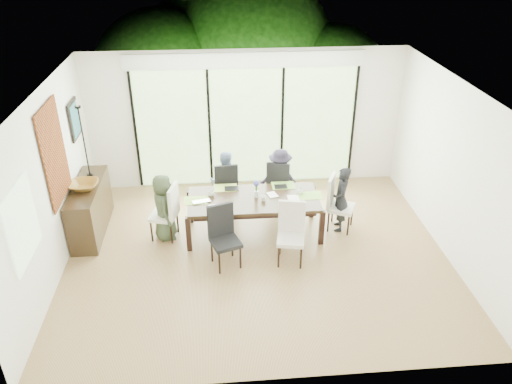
{
  "coord_description": "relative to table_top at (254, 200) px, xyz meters",
  "views": [
    {
      "loc": [
        -0.59,
        -6.53,
        4.74
      ],
      "look_at": [
        0.0,
        0.25,
        1.0
      ],
      "focal_mm": 35.0,
      "sensor_mm": 36.0,
      "label": 1
    }
  ],
  "objects": [
    {
      "name": "wall_front",
      "position": [
        0.01,
        -3.14,
        0.7
      ],
      "size": [
        6.0,
        0.02,
        2.7
      ],
      "primitive_type": "cube",
      "color": "silver",
      "rests_on": "floor"
    },
    {
      "name": "tablet_far_l",
      "position": [
        -0.35,
        0.35,
        0.04
      ],
      "size": [
        0.23,
        0.16,
        0.01
      ],
      "primitive_type": "cube",
      "color": "black",
      "rests_on": "table_top"
    },
    {
      "name": "placemat_right",
      "position": [
        0.95,
        0.0,
        0.03
      ],
      "size": [
        0.39,
        0.29,
        0.01
      ],
      "primitive_type": "cube",
      "color": "#7AB33F",
      "rests_on": "table_top"
    },
    {
      "name": "placemat_far_l",
      "position": [
        -0.45,
        0.4,
        0.03
      ],
      "size": [
        0.39,
        0.29,
        0.01
      ],
      "primitive_type": "cube",
      "color": "#9BB641",
      "rests_on": "table_top"
    },
    {
      "name": "tapestry",
      "position": [
        -2.96,
        -0.23,
        1.05
      ],
      "size": [
        0.02,
        1.0,
        1.5
      ],
      "primitive_type": "cube",
      "color": "#953D15",
      "rests_on": "wall_left"
    },
    {
      "name": "platter_snacks",
      "position": [
        -0.55,
        -0.3,
        0.06
      ],
      "size": [
        0.18,
        0.18,
        0.01
      ],
      "primitive_type": "cube",
      "color": "#E2571A",
      "rests_on": "table_top"
    },
    {
      "name": "table_top",
      "position": [
        0.0,
        0.0,
        0.0
      ],
      "size": [
        2.15,
        0.99,
        0.05
      ],
      "primitive_type": "cube",
      "color": "black",
      "rests_on": "floor"
    },
    {
      "name": "blinds_header",
      "position": [
        0.01,
        1.83,
        1.85
      ],
      "size": [
        4.4,
        0.06,
        0.28
      ],
      "primitive_type": "cube",
      "color": "white",
      "rests_on": "wall_back"
    },
    {
      "name": "bowl",
      "position": [
        -2.75,
        0.2,
        0.28
      ],
      "size": [
        0.46,
        0.46,
        0.11
      ],
      "primitive_type": "imported",
      "color": "brown",
      "rests_on": "sideboard"
    },
    {
      "name": "chair_left_end",
      "position": [
        -1.5,
        0.0,
        -0.15
      ],
      "size": [
        0.5,
        0.5,
        0.99
      ],
      "primitive_type": null,
      "rotation": [
        0.0,
        0.0,
        -1.82
      ],
      "color": "white",
      "rests_on": "floor"
    },
    {
      "name": "chair_right_end",
      "position": [
        1.5,
        0.0,
        -0.15
      ],
      "size": [
        0.55,
        0.55,
        0.99
      ],
      "primitive_type": null,
      "rotation": [
        0.0,
        0.0,
        1.14
      ],
      "color": "white",
      "rests_on": "floor"
    },
    {
      "name": "papers",
      "position": [
        0.7,
        -0.05,
        0.03
      ],
      "size": [
        0.27,
        0.2,
        0.0
      ],
      "primitive_type": "cube",
      "color": "white",
      "rests_on": "table_top"
    },
    {
      "name": "side_window",
      "position": [
        -2.96,
        -1.83,
        0.85
      ],
      "size": [
        0.02,
        0.9,
        1.0
      ],
      "primitive_type": "cube",
      "color": "#8CAD7F",
      "rests_on": "wall_left"
    },
    {
      "name": "cup_c",
      "position": [
        0.8,
        0.1,
        0.07
      ],
      "size": [
        0.16,
        0.16,
        0.09
      ],
      "primitive_type": "imported",
      "rotation": [
        0.0,
        0.0,
        3.76
      ],
      "color": "white",
      "rests_on": "table_top"
    },
    {
      "name": "deck",
      "position": [
        0.01,
        2.77,
        -0.7
      ],
      "size": [
        6.0,
        1.8,
        0.1
      ],
      "primitive_type": "cube",
      "color": "#523123",
      "rests_on": "ground"
    },
    {
      "name": "candlestick_pan",
      "position": [
        -2.75,
        0.65,
        1.46
      ],
      "size": [
        0.1,
        0.1,
        0.03
      ],
      "primitive_type": "cylinder",
      "color": "black",
      "rests_on": "sideboard"
    },
    {
      "name": "mullion_a",
      "position": [
        -2.09,
        1.83,
        0.55
      ],
      "size": [
        0.05,
        0.04,
        2.3
      ],
      "primitive_type": "cube",
      "color": "black",
      "rests_on": "wall_back"
    },
    {
      "name": "mullion_c",
      "position": [
        0.71,
        1.83,
        0.55
      ],
      "size": [
        0.05,
        0.04,
        2.3
      ],
      "primitive_type": "cube",
      "color": "black",
      "rests_on": "wall_back"
    },
    {
      "name": "placemat_far_r",
      "position": [
        0.55,
        0.4,
        0.03
      ],
      "size": [
        0.39,
        0.29,
        0.01
      ],
      "primitive_type": "cube",
      "color": "#71A43A",
      "rests_on": "table_top"
    },
    {
      "name": "ceiling",
      "position": [
        0.01,
        -0.63,
        2.06
      ],
      "size": [
        6.0,
        5.0,
        0.01
      ],
      "primitive_type": "cube",
      "color": "white",
      "rests_on": "wall_back"
    },
    {
      "name": "candlestick_shaft",
      "position": [
        -2.75,
        0.65,
        0.86
      ],
      "size": [
        0.02,
        0.02,
        1.21
      ],
      "primitive_type": "cylinder",
      "color": "black",
      "rests_on": "sideboard"
    },
    {
      "name": "sideboard",
      "position": [
        -2.75,
        0.3,
        -0.21
      ],
      "size": [
        0.44,
        1.55,
        0.87
      ],
      "primitive_type": "cube",
      "color": "black",
      "rests_on": "floor"
    },
    {
      "name": "foliage_left",
      "position": [
        -1.79,
        4.57,
        0.79
      ],
      "size": [
        3.2,
        3.2,
        3.2
      ],
      "primitive_type": "sphere",
      "color": "#14380F",
      "rests_on": "ground"
    },
    {
      "name": "mullion_d",
      "position": [
        2.11,
        1.83,
        0.55
      ],
      "size": [
        0.05,
        0.04,
        2.3
      ],
      "primitive_type": "cube",
      "color": "black",
      "rests_on": "wall_back"
    },
    {
      "name": "placemat_left",
      "position": [
        -0.95,
        0.0,
        0.03
      ],
      "size": [
        0.39,
        0.29,
        0.01
      ],
      "primitive_type": "cube",
      "color": "#87B23F",
      "rests_on": "table_top"
    },
    {
      "name": "person_left_end",
      "position": [
        -1.48,
        0.0,
        -0.07
      ],
      "size": [
        0.4,
        0.58,
        1.16
      ],
      "primitive_type": "imported",
      "rotation": [
        0.0,
        0.0,
        1.69
      ],
      "color": "#394830",
      "rests_on": "floor"
    },
    {
      "name": "placemat_paper",
      "position": [
        -0.55,
        -0.3,
        0.03
      ],
      "size": [
        0.39,
        0.29,
        0.01
      ],
      "primitive_type": "cube",
      "color": "white",
      "rests_on": "table_top"
    },
    {
      "name": "chair_near_right",
      "position": [
        0.5,
        -0.87,
        -0.15
      ],
      "size": [
        0.48,
        0.48,
        0.99
      ],
      "primitive_type": null,
      "rotation": [
        0.0,
        0.0,
        -0.19
      ],
      "color": "silver",
      "rests_on": "floor"
    },
    {
      "name": "mullion_b",
      "position": [
        -0.69,
        1.83,
        0.55
      ],
      "size": [
        0.05,
        0.04,
        2.3
      ],
      "primitive_type": "cube",
      "color": "black",
      "rests_on": "wall_back"
    },
    {
      "name": "art_frame",
      "position": [
        -2.96,
        1.07,
        1.1
      ],
      "size": [
        0.03,
        0.55,
        0.65
      ],
      "primitive_type": "cube",
      "color": "black",
      "rests_on": "wall_left"
    },
    {
      "name": "art_canvas",
      "position": [
        -2.94,
        1.07,
        1.1
      ],
      "size": [
        0.01,
        0.45,
        0.55
      ],
      "primitive_type": "cube",
      "color": "#1B4E58",
      "rests_on": "wall_left"
    },
    {
      "name": "chair_far_right",
      "position": [
        0.55,
        0.85,
        -0.15
      ],
      "size": [
        0.52,
        0.52,
        0.99
      ],
      "primitive_type": null,
      "rotation": [
        0.0,
        0.0,
        2.83
      ],
      "color": "black",
      "rests_on": "floor"
    },
    {
      "name": "wall_left",
      "position": [
        -3.0,
        -0.63,
        0.7
      ],
      "size": [
        0.02,
        5.0,
        2.7
      ],
      "primitive_type": "cube",
      "color": "silver",
      "rests_on": "floor"
    },
    {
      "name": "chair_far_left",
      "position": [
        -0.45,
        0.85,
        -0.15
      ],
      "size": [
        0.46,
        0.46,
        0.99
      ],
      "primitive_type": null,
      "rotation": [
        0.0,
        0.0,
        3.25
      ],
      "color": "black",
      "rests_on": "floor"
    },
    {
      "name": "cup_b",
      "position": [
        0.15,
        -0.1,
        0.07
      ],
      "size": [
        0.12,
        0.12,
        0.08
      ],
      "primitive_type": "imported",
      "rotation": [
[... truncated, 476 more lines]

